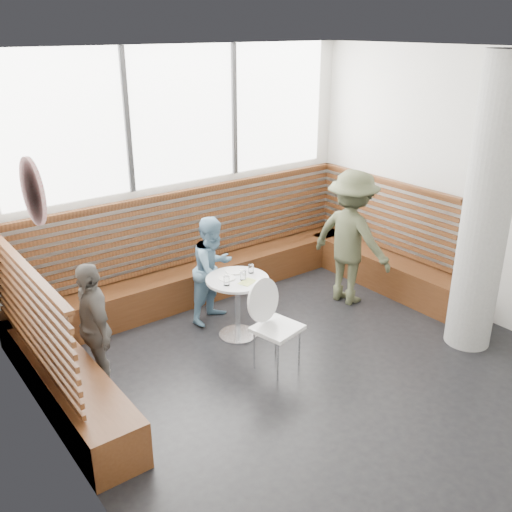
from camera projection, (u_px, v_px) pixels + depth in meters
room at (319, 229)px, 5.42m from camera, size 5.00×5.00×3.20m
booth at (219, 281)px, 7.18m from camera, size 5.00×2.50×1.44m
concrete_column at (487, 209)px, 6.01m from camera, size 0.50×0.50×3.20m
wall_art at (33, 191)px, 4.08m from camera, size 0.03×0.50×0.50m
cafe_table at (238, 295)px, 6.53m from camera, size 0.72×0.72×0.74m
cafe_chair at (273, 317)px, 5.94m from camera, size 0.47×0.46×0.98m
adult_man at (351, 238)px, 7.28m from camera, size 0.82×1.22×1.76m
child_back at (214, 270)px, 6.87m from camera, size 0.77×0.69×1.33m
child_left at (94, 328)px, 5.53m from camera, size 0.41×0.82×1.35m
plate_near at (227, 278)px, 6.44m from camera, size 0.19×0.19×0.01m
plate_far at (235, 271)px, 6.63m from camera, size 0.22×0.22×0.02m
glass_left at (227, 281)px, 6.26m from camera, size 0.07×0.07×0.11m
glass_mid at (243, 275)px, 6.39m from camera, size 0.07×0.07×0.11m
glass_right at (251, 269)px, 6.58m from camera, size 0.07×0.07×0.10m
menu_card at (248, 282)px, 6.36m from camera, size 0.23×0.19×0.00m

